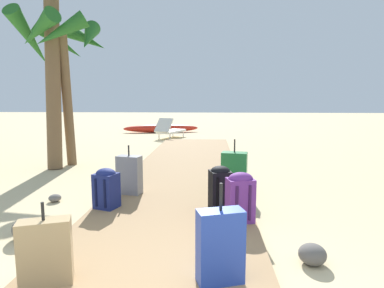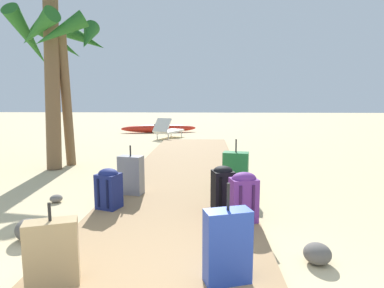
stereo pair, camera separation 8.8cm
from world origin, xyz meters
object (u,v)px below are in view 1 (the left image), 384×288
Objects in this scene: suitcase_grey at (129,175)px; palm_tree_near_left at (50,0)px; backpack_purple at (240,196)px; lounge_chair at (170,130)px; suitcase_tan at (46,252)px; kayak at (161,128)px; backpack_black at (220,187)px; backpack_navy at (106,187)px; suitcase_green at (234,171)px; suitcase_blue at (220,246)px; palm_tree_far_left at (60,45)px.

palm_tree_near_left is at bearing 134.31° from suitcase_grey.
lounge_chair is at bearing 102.64° from backpack_purple.
kayak is at bearing 94.51° from suitcase_tan.
backpack_navy is (-1.53, -0.04, -0.02)m from backpack_black.
suitcase_green is 5.38m from palm_tree_near_left.
suitcase_grey is at bearing -87.38° from lounge_chair.
suitcase_blue is at bearing -60.68° from suitcase_grey.
suitcase_green is at bearing 75.09° from backpack_black.
palm_tree_near_left is (-2.05, 2.92, 3.27)m from backpack_navy.
lounge_chair reaches higher than backpack_navy.
palm_tree_near_left reaches higher than backpack_black.
suitcase_green is at bearing -29.54° from palm_tree_far_left.
backpack_black is at bearing -78.22° from lounge_chair.
suitcase_blue reaches higher than backpack_navy.
suitcase_grey is at bearing 88.94° from suitcase_tan.
suitcase_tan is 0.82× the size of suitcase_green.
suitcase_blue is 1.74m from backpack_black.
suitcase_green is 0.17× the size of palm_tree_near_left.
palm_tree_near_left is at bearing 114.46° from suitcase_tan.
backpack_black is at bearing 88.42° from suitcase_blue.
suitcase_tan is at bearing -85.49° from kayak.
palm_tree_far_left is 6.03m from lounge_chair.
palm_tree_far_left is 0.72× the size of palm_tree_near_left.
backpack_navy is (-0.15, -0.67, -0.01)m from suitcase_grey.
suitcase_green is at bearing 10.90° from suitcase_grey.
palm_tree_far_left is at bearing 138.71° from backpack_black.
suitcase_blue is 6.66m from palm_tree_near_left.
palm_tree_near_left reaches higher than backpack_navy.
lounge_chair is (-1.73, 8.31, -0.06)m from backpack_black.
suitcase_green is 1.66m from suitcase_grey.
palm_tree_far_left is at bearing -108.50° from lounge_chair.
kayak is at bearing 102.91° from backpack_black.
backpack_black is 0.17× the size of palm_tree_far_left.
suitcase_grey is at bearing 146.60° from backpack_purple.
backpack_purple is at bearing -62.21° from backpack_black.
lounge_chair is at bearing 92.62° from suitcase_grey.
palm_tree_near_left reaches higher than suitcase_tan.
backpack_purple reaches higher than backpack_black.
palm_tree_far_left is at bearing 64.11° from palm_tree_near_left.
backpack_black is 5.62m from palm_tree_near_left.
suitcase_grey is (0.05, 2.48, 0.03)m from suitcase_tan.
suitcase_tan is 5.83m from palm_tree_far_left.
backpack_purple is at bearing -33.40° from suitcase_grey.
suitcase_blue is at bearing -80.49° from lounge_chair.
suitcase_blue reaches higher than lounge_chair.
suitcase_blue reaches higher than suitcase_grey.
backpack_black is at bearing -104.91° from suitcase_green.
palm_tree_near_left is 1.40× the size of kayak.
kayak is at bearing 95.91° from suitcase_grey.
palm_tree_far_left reaches higher than backpack_black.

